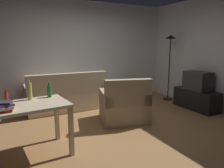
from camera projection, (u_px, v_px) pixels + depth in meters
The scene contains 14 objects.
ground_plane at pixel (119, 128), 4.04m from camera, with size 5.20×4.40×0.02m, color #9E7042.
wall_rear at pixel (80, 52), 5.71m from camera, with size 5.20×0.10×2.70m, color white.
wall_right at pixel (216, 54), 4.94m from camera, with size 0.10×4.40×2.70m, color silver.
couch at pixel (66, 97), 5.11m from camera, with size 1.84×0.84×0.92m.
tv_stand at pixel (196, 99), 5.15m from camera, with size 0.44×1.10×0.48m.
tv at pixel (198, 81), 5.06m from camera, with size 0.41×0.60×0.44m.
torchiere_lamp at pixel (170, 50), 5.81m from camera, with size 0.32×0.32×1.81m.
desk at pixel (23, 113), 2.86m from camera, with size 1.27×0.82×0.76m.
potted_plant at pixel (123, 87), 6.17m from camera, with size 0.36×0.36×0.57m.
armchair at pixel (124, 106), 4.31m from camera, with size 1.09×1.04×0.92m.
bottle_red at pixel (6, 98), 2.87m from camera, with size 0.05×0.05×0.20m.
bottle_squat at pixel (30, 91), 3.09m from camera, with size 0.06×0.06×0.29m.
bottle_green at pixel (49, 91), 3.24m from camera, with size 0.07×0.07×0.23m.
book_stack at pixel (3, 107), 2.54m from camera, with size 0.26×0.22×0.12m.
Camera 1 is at (-1.85, -3.34, 1.57)m, focal length 33.74 mm.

